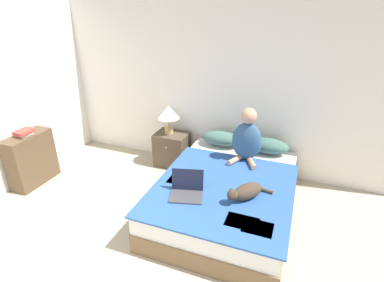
# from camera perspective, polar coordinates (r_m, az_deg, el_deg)

# --- Properties ---
(wall_back) EXTENTS (5.76, 0.05, 2.55)m
(wall_back) POSITION_cam_1_polar(r_m,az_deg,el_deg) (4.49, 4.08, 10.37)
(wall_back) COLOR white
(wall_back) RESTS_ON ground_plane
(bed) EXTENTS (1.56, 2.12, 0.46)m
(bed) POSITION_cam_1_polar(r_m,az_deg,el_deg) (3.79, 6.63, -10.19)
(bed) COLOR brown
(bed) RESTS_ON ground_plane
(pillow_near) EXTENTS (0.57, 0.30, 0.21)m
(pillow_near) POSITION_cam_1_polar(r_m,az_deg,el_deg) (4.45, 5.55, 0.49)
(pillow_near) COLOR #42665B
(pillow_near) RESTS_ON bed
(pillow_far) EXTENTS (0.57, 0.30, 0.21)m
(pillow_far) POSITION_cam_1_polar(r_m,az_deg,el_deg) (4.34, 14.23, -0.85)
(pillow_far) COLOR #42665B
(pillow_far) RESTS_ON bed
(person_sitting) EXTENTS (0.40, 0.39, 0.73)m
(person_sitting) POSITION_cam_1_polar(r_m,az_deg,el_deg) (4.00, 10.41, 0.51)
(person_sitting) COLOR #33567A
(person_sitting) RESTS_ON bed
(cat_tabby) EXTENTS (0.44, 0.44, 0.18)m
(cat_tabby) POSITION_cam_1_polar(r_m,az_deg,el_deg) (3.31, 10.21, -9.48)
(cat_tabby) COLOR #473828
(cat_tabby) RESTS_ON bed
(laptop_open) EXTENTS (0.42, 0.38, 0.26)m
(laptop_open) POSITION_cam_1_polar(r_m,az_deg,el_deg) (3.34, -1.02, -9.42)
(laptop_open) COLOR #424247
(laptop_open) RESTS_ON bed
(nightstand) EXTENTS (0.50, 0.42, 0.53)m
(nightstand) POSITION_cam_1_polar(r_m,az_deg,el_deg) (4.80, -3.87, -1.50)
(nightstand) COLOR brown
(nightstand) RESTS_ON ground_plane
(table_lamp) EXTENTS (0.33, 0.33, 0.45)m
(table_lamp) POSITION_cam_1_polar(r_m,az_deg,el_deg) (4.59, -4.51, 5.24)
(table_lamp) COLOR tan
(table_lamp) RESTS_ON nightstand
(bookshelf) EXTENTS (0.28, 0.66, 0.75)m
(bookshelf) POSITION_cam_1_polar(r_m,az_deg,el_deg) (4.83, -28.26, -3.08)
(bookshelf) COLOR brown
(bookshelf) RESTS_ON ground_plane
(book_stack_top) EXTENTS (0.17, 0.24, 0.08)m
(book_stack_top) POSITION_cam_1_polar(r_m,az_deg,el_deg) (4.67, -29.34, 1.43)
(book_stack_top) COLOR beige
(book_stack_top) RESTS_ON bookshelf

